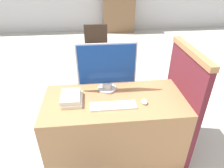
% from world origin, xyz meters
% --- Properties ---
extents(desk, '(1.34, 0.64, 0.76)m').
position_xyz_m(desk, '(0.00, 0.32, 0.38)').
color(desk, '#9E7047').
rests_on(desk, ground_plane).
extents(carrel_divider, '(0.07, 0.74, 1.21)m').
position_xyz_m(carrel_divider, '(0.70, 0.37, 0.62)').
color(carrel_divider, '#5B1E28').
rests_on(carrel_divider, ground_plane).
extents(monitor, '(0.57, 0.19, 0.49)m').
position_xyz_m(monitor, '(-0.05, 0.51, 1.00)').
color(monitor, '#B7B7BC').
rests_on(monitor, desk).
extents(keyboard, '(0.41, 0.12, 0.02)m').
position_xyz_m(keyboard, '(-0.02, 0.21, 0.76)').
color(keyboard, white).
rests_on(keyboard, desk).
extents(mouse, '(0.05, 0.08, 0.03)m').
position_xyz_m(mouse, '(0.27, 0.24, 0.77)').
color(mouse, silver).
rests_on(mouse, desk).
extents(book_stack, '(0.19, 0.25, 0.07)m').
position_xyz_m(book_stack, '(-0.40, 0.33, 0.79)').
color(book_stack, silver).
rests_on(book_stack, desk).
extents(far_chair, '(0.44, 0.44, 0.90)m').
position_xyz_m(far_chair, '(-0.10, 2.44, 0.49)').
color(far_chair, '#38281E').
rests_on(far_chair, ground_plane).
extents(bookshelf_far, '(0.96, 0.32, 1.68)m').
position_xyz_m(bookshelf_far, '(0.69, 5.15, 0.84)').
color(bookshelf_far, '#846042').
rests_on(bookshelf_far, ground_plane).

